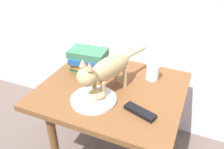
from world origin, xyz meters
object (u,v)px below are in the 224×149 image
object	(u,v)px
cat	(106,70)
tv_remote	(140,112)
bread_roll	(97,94)
candle_jar	(152,73)
book_stack	(89,61)
side_table	(112,99)
plate	(94,99)

from	to	relation	value
cat	tv_remote	distance (m)	0.25
bread_roll	candle_jar	world-z (taller)	candle_jar
bread_roll	tv_remote	xyz separation A→B (m)	(0.22, -0.01, -0.03)
bread_roll	cat	world-z (taller)	cat
book_stack	candle_jar	bearing A→B (deg)	9.65
book_stack	side_table	bearing A→B (deg)	-29.07
side_table	book_stack	bearing A→B (deg)	150.93
plate	candle_jar	bearing A→B (deg)	55.39
tv_remote	book_stack	bearing A→B (deg)	166.21
side_table	bread_roll	xyz separation A→B (m)	(-0.02, -0.13, 0.11)
plate	book_stack	distance (m)	0.29
side_table	book_stack	distance (m)	0.26
candle_jar	plate	bearing A→B (deg)	-124.61
plate	bread_roll	xyz separation A→B (m)	(0.01, 0.00, 0.03)
bread_roll	cat	xyz separation A→B (m)	(0.01, 0.08, 0.09)
side_table	plate	world-z (taller)	plate
bread_roll	book_stack	world-z (taller)	book_stack
plate	book_stack	xyz separation A→B (m)	(-0.15, 0.24, 0.06)
side_table	book_stack	size ratio (longest dim) A/B	3.18
cat	tv_remote	xyz separation A→B (m)	(0.20, -0.09, -0.12)
bread_roll	tv_remote	world-z (taller)	bread_roll
cat	tv_remote	bearing A→B (deg)	-23.46
cat	candle_jar	size ratio (longest dim) A/B	5.39
plate	side_table	bearing A→B (deg)	73.83
plate	candle_jar	size ratio (longest dim) A/B	2.57
side_table	candle_jar	bearing A→B (deg)	44.70
cat	book_stack	distance (m)	0.25
book_stack	bread_roll	bearing A→B (deg)	-54.71
plate	cat	world-z (taller)	cat
side_table	bread_roll	distance (m)	0.17
bread_roll	candle_jar	xyz separation A→B (m)	(0.19, 0.30, -0.00)
side_table	cat	bearing A→B (deg)	-100.21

